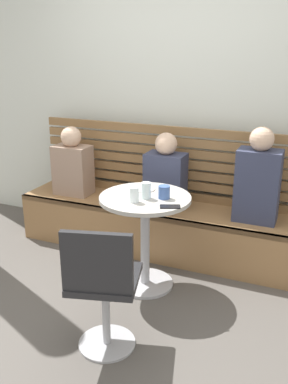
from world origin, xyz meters
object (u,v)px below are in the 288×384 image
cup_glass_tall (146,190)px  cup_water_clear (134,195)px  white_chair (102,285)px  person_child_middle (73,165)px  booth_bench (164,229)px  plate_small (143,189)px  person_child_left (166,174)px  phone_on_table (170,207)px  person_adult (258,180)px  cup_mug_blue (164,192)px  cafe_table (145,224)px

cup_glass_tall → cup_water_clear: 0.11m
white_chair → person_child_middle: person_child_middle is taller
cup_water_clear → white_chair: bearing=-81.7°
booth_bench → white_chair: size_ratio=3.18×
booth_bench → plate_small: size_ratio=15.88×
white_chair → cup_glass_tall: cup_glass_tall is taller
booth_bench → person_child_left: person_child_left is taller
person_child_middle → phone_on_table: person_child_middle is taller
person_adult → cup_mug_blue: bearing=-134.7°
booth_bench → phone_on_table: phone_on_table is taller
cup_water_clear → cup_glass_tall: bearing=65.2°
cup_mug_blue → person_child_middle: bearing=153.3°
white_chair → person_adult: bearing=65.4°
cafe_table → cup_water_clear: cup_water_clear is taller
person_child_left → person_child_middle: size_ratio=1.01×
person_child_middle → white_chair: bearing=-52.7°
cup_mug_blue → plate_small: 0.25m
cafe_table → plate_small: plate_small is taller
cafe_table → plate_small: bearing=117.9°
person_child_left → cup_water_clear: (0.04, -0.76, 0.07)m
person_child_left → person_child_middle: (-0.92, -0.03, -0.00)m
white_chair → person_adult: size_ratio=1.11×
cafe_table → cup_mug_blue: (0.14, 0.01, 0.27)m
person_adult → booth_bench: bearing=179.8°
white_chair → booth_bench: bearing=95.7°
cafe_table → white_chair: white_chair is taller
person_child_left → cup_mug_blue: person_child_left is taller
person_adult → cup_glass_tall: bearing=-137.7°
cafe_table → person_child_middle: size_ratio=1.14×
cafe_table → cup_glass_tall: cup_glass_tall is taller
booth_bench → person_child_left: bearing=85.7°
white_chair → person_child_middle: 1.77m
person_child_left → plate_small: size_ratio=3.85×
booth_bench → person_child_middle: size_ratio=4.18×
cup_mug_blue → plate_small: cup_mug_blue is taller
person_child_middle → cup_glass_tall: person_child_middle is taller
cup_glass_tall → person_child_left: bearing=97.9°
booth_bench → cup_water_clear: cup_water_clear is taller
booth_bench → white_chair: (0.14, -1.41, 0.24)m
white_chair → plate_small: (-0.14, 0.95, 0.28)m
plate_small → booth_bench: bearing=89.7°
cup_mug_blue → phone_on_table: 0.18m
white_chair → person_child_middle: (-1.06, 1.39, 0.26)m
person_adult → phone_on_table: (-0.47, -0.73, -0.04)m
cup_glass_tall → phone_on_table: cup_glass_tall is taller
person_child_middle → cup_mug_blue: 1.26m
booth_bench → person_adult: size_ratio=3.53×
cup_water_clear → phone_on_table: 0.27m
cup_water_clear → phone_on_table: size_ratio=0.79×
person_child_left → phone_on_table: (0.31, -0.75, 0.01)m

